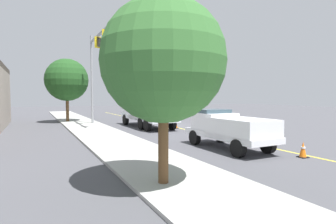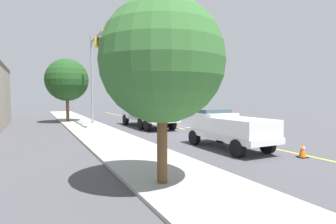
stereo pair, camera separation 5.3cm
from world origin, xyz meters
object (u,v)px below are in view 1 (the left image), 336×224
object	(u,v)px
traffic_cone_mid_rear	(176,124)
traffic_cone_trailing	(148,118)
service_pickup_truck	(229,128)
traffic_signal_mast	(96,60)
passing_minivan	(157,111)
traffic_cone_leading	(303,150)
utility_bucket_truck	(146,110)
traffic_cone_mid_front	(220,131)

from	to	relation	value
traffic_cone_mid_rear	traffic_cone_trailing	distance (m)	6.41
service_pickup_truck	traffic_cone_trailing	xyz separation A→B (m)	(15.96, -0.89, -0.71)
traffic_cone_mid_rear	traffic_signal_mast	distance (m)	9.59
passing_minivan	service_pickup_truck	bearing A→B (deg)	169.77
service_pickup_truck	traffic_cone_leading	distance (m)	3.68
traffic_cone_leading	traffic_cone_trailing	world-z (taller)	traffic_cone_trailing
traffic_signal_mast	traffic_cone_leading	bearing A→B (deg)	-158.65
traffic_cone_leading	passing_minivan	bearing A→B (deg)	-4.33
traffic_cone_leading	traffic_signal_mast	bearing A→B (deg)	21.35
utility_bucket_truck	traffic_cone_leading	world-z (taller)	utility_bucket_truck
service_pickup_truck	traffic_cone_mid_front	world-z (taller)	service_pickup_truck
traffic_cone_mid_front	service_pickup_truck	bearing A→B (deg)	152.51
traffic_cone_mid_rear	service_pickup_truck	bearing A→B (deg)	172.20
traffic_cone_mid_front	traffic_cone_mid_rear	bearing A→B (deg)	5.68
service_pickup_truck	traffic_cone_mid_front	size ratio (longest dim) A/B	6.91
traffic_cone_mid_front	traffic_cone_mid_rear	size ratio (longest dim) A/B	1.13
utility_bucket_truck	traffic_cone_mid_rear	world-z (taller)	utility_bucket_truck
service_pickup_truck	traffic_signal_mast	size ratio (longest dim) A/B	0.65
service_pickup_truck	traffic_signal_mast	distance (m)	15.73
passing_minivan	traffic_cone_leading	bearing A→B (deg)	175.67
utility_bucket_truck	traffic_signal_mast	world-z (taller)	traffic_signal_mast
traffic_cone_leading	traffic_signal_mast	world-z (taller)	traffic_signal_mast
utility_bucket_truck	traffic_cone_mid_rear	bearing A→B (deg)	-135.36
utility_bucket_truck	passing_minivan	distance (m)	9.65
utility_bucket_truck	traffic_cone_mid_front	bearing A→B (deg)	-161.75
service_pickup_truck	traffic_cone_leading	xyz separation A→B (m)	(-3.07, -1.88, -0.76)
service_pickup_truck	traffic_signal_mast	bearing A→B (deg)	18.89
passing_minivan	traffic_cone_mid_rear	world-z (taller)	passing_minivan
utility_bucket_truck	traffic_cone_mid_front	xyz separation A→B (m)	(-7.99, -2.63, -1.20)
service_pickup_truck	traffic_cone_trailing	size ratio (longest dim) A/B	6.82
utility_bucket_truck	traffic_cone_mid_front	world-z (taller)	utility_bucket_truck
traffic_cone_mid_front	traffic_signal_mast	world-z (taller)	traffic_signal_mast
service_pickup_truck	traffic_cone_trailing	bearing A→B (deg)	-3.18
passing_minivan	traffic_cone_trailing	world-z (taller)	passing_minivan
traffic_cone_mid_front	traffic_cone_trailing	world-z (taller)	traffic_cone_trailing
traffic_signal_mast	traffic_cone_mid_front	bearing A→B (deg)	-147.24
passing_minivan	traffic_cone_leading	size ratio (longest dim) A/B	6.69
service_pickup_truck	passing_minivan	world-z (taller)	service_pickup_truck
passing_minivan	traffic_cone_mid_front	size ratio (longest dim) A/B	5.93
traffic_cone_mid_front	traffic_cone_mid_rear	distance (m)	5.95
utility_bucket_truck	traffic_cone_trailing	world-z (taller)	utility_bucket_truck
traffic_cone_mid_rear	traffic_signal_mast	size ratio (longest dim) A/B	0.08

